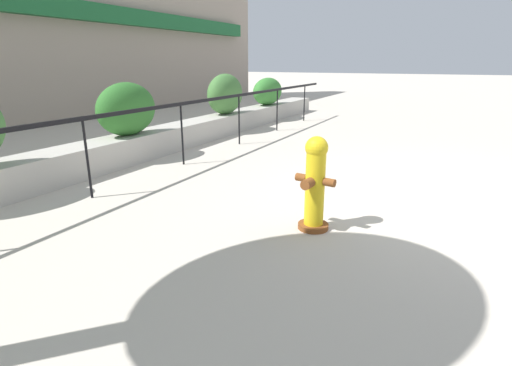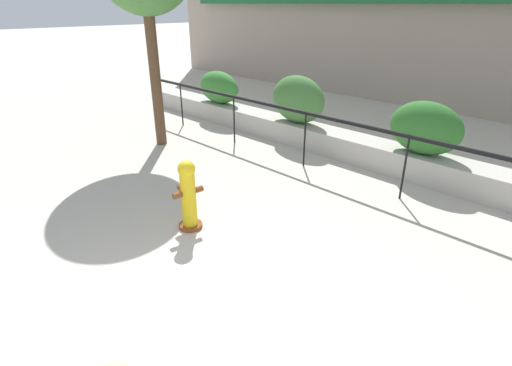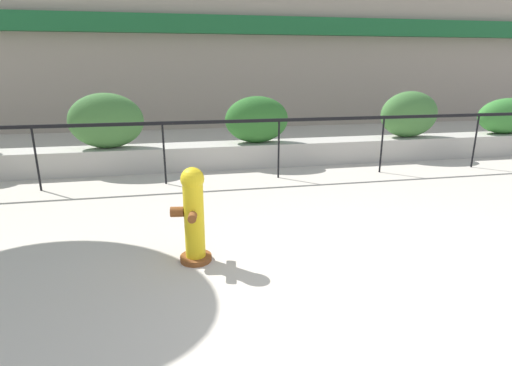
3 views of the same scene
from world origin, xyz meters
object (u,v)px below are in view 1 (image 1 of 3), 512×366
object	(u,v)px
hedge_bush_2	(127,109)
hedge_bush_3	(225,94)
fire_hydrant	(315,183)
hedge_bush_4	(268,91)

from	to	relation	value
hedge_bush_2	hedge_bush_3	size ratio (longest dim) A/B	0.99
hedge_bush_2	fire_hydrant	xyz separation A→B (m)	(-1.56, -4.26, -0.44)
hedge_bush_4	fire_hydrant	size ratio (longest dim) A/B	1.45
hedge_bush_2	hedge_bush_3	distance (m)	3.58
hedge_bush_3	fire_hydrant	xyz separation A→B (m)	(-5.13, -4.26, -0.47)
fire_hydrant	hedge_bush_2	bearing A→B (deg)	69.95
fire_hydrant	hedge_bush_3	bearing A→B (deg)	39.71
hedge_bush_4	fire_hydrant	distance (m)	8.86
fire_hydrant	hedge_bush_4	bearing A→B (deg)	28.76
hedge_bush_2	hedge_bush_4	xyz separation A→B (m)	(6.21, 0.00, -0.07)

